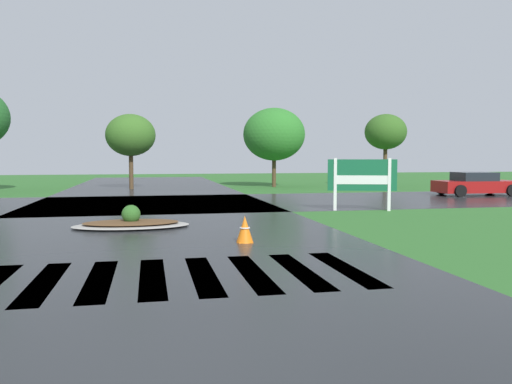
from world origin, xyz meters
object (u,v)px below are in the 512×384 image
(estate_billboard, at_px, (362,177))
(car_dark_suv, at_px, (476,184))
(median_island, at_px, (131,223))
(traffic_cone, at_px, (245,230))

(estate_billboard, xyz_separation_m, car_dark_suv, (9.44, 6.37, -0.72))
(median_island, distance_m, car_dark_suv, 20.52)
(car_dark_suv, height_order, traffic_cone, car_dark_suv)
(median_island, xyz_separation_m, car_dark_suv, (18.20, 9.48, 0.47))
(median_island, bearing_deg, traffic_cone, -49.99)
(car_dark_suv, xyz_separation_m, traffic_cone, (-15.34, -12.88, -0.27))
(median_island, relative_size, traffic_cone, 5.20)
(estate_billboard, height_order, median_island, estate_billboard)
(traffic_cone, bearing_deg, estate_billboard, 47.85)
(median_island, height_order, car_dark_suv, car_dark_suv)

